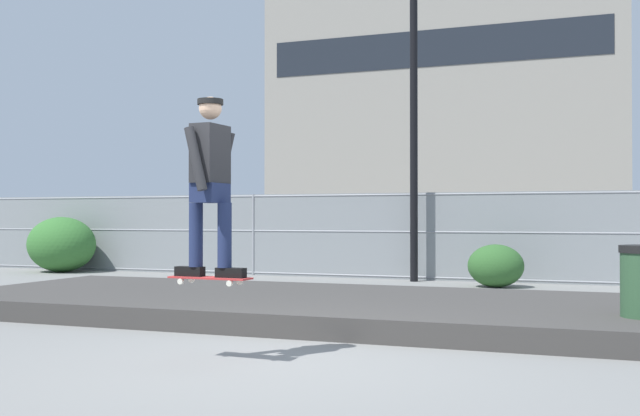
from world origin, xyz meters
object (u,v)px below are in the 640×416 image
object	(u,v)px
parked_car_near	(292,236)
shrub_left	(61,244)
skateboard	(210,278)
shrub_center	(496,266)
street_lamp	(414,90)
skater	(210,175)
parked_car_mid	(493,238)

from	to	relation	value
parked_car_near	shrub_left	bearing A→B (deg)	-143.01
parked_car_near	skateboard	bearing A→B (deg)	-70.72
skateboard	shrub_center	xyz separation A→B (m)	(1.49, 8.42, -0.36)
street_lamp	parked_car_near	bearing A→B (deg)	142.28
shrub_left	shrub_center	world-z (taller)	shrub_left
skater	parked_car_near	size ratio (longest dim) A/B	0.37
skateboard	street_lamp	distance (m)	9.69
shrub_left	shrub_center	bearing A→B (deg)	-2.01
skateboard	parked_car_mid	world-z (taller)	parked_car_mid
skater	street_lamp	distance (m)	9.42
street_lamp	parked_car_mid	world-z (taller)	street_lamp
skater	parked_car_near	xyz separation A→B (m)	(-4.29, 12.26, -0.88)
skater	shrub_left	xyz separation A→B (m)	(-8.90, 8.78, -1.05)
skater	parked_car_mid	world-z (taller)	skater
parked_car_near	parked_car_mid	size ratio (longest dim) A/B	1.01
skateboard	street_lamp	xyz separation A→B (m)	(-0.27, 9.15, 3.20)
street_lamp	shrub_center	bearing A→B (deg)	-22.60
parked_car_near	shrub_left	size ratio (longest dim) A/B	2.60
skateboard	parked_car_near	bearing A→B (deg)	109.28
street_lamp	shrub_center	xyz separation A→B (m)	(1.76, -0.73, -3.56)
street_lamp	shrub_center	distance (m)	4.03
shrub_left	skater	bearing A→B (deg)	-44.62
parked_car_mid	shrub_center	xyz separation A→B (m)	(0.54, -3.66, -0.43)
shrub_center	skateboard	bearing A→B (deg)	-100.03
parked_car_near	shrub_center	distance (m)	6.95
parked_car_near	parked_car_mid	xyz separation A→B (m)	(5.24, -0.18, 0.00)
parked_car_mid	skater	bearing A→B (deg)	-94.49
shrub_left	skateboard	bearing A→B (deg)	-44.62
parked_car_near	shrub_center	xyz separation A→B (m)	(5.78, -3.84, -0.43)
shrub_center	shrub_left	bearing A→B (deg)	177.99
shrub_left	shrub_center	distance (m)	10.40
skater	parked_car_mid	xyz separation A→B (m)	(0.95, 12.07, -0.88)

